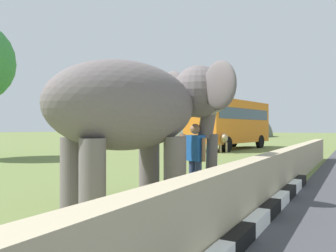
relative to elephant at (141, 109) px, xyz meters
name	(u,v)px	position (x,y,z in m)	size (l,w,h in m)	color
barrier_parapet	(220,206)	(-1.12, -2.04, -1.44)	(28.00, 0.36, 1.00)	tan
elephant	(141,109)	(0.00, 0.00, 0.00)	(4.03, 3.23, 2.95)	#685F5F
person_handler	(195,156)	(1.46, -0.49, -1.01)	(0.36, 0.61, 1.66)	navy
bus_orange	(230,121)	(18.18, 4.40, 0.14)	(8.70, 3.74, 3.50)	orange
cow_near	(223,139)	(14.85, 3.74, -1.06)	(1.89, 1.16, 1.23)	tan
cow_mid	(182,140)	(12.12, 5.25, -1.06)	(1.81, 1.38, 1.23)	#473323
hill_east	(213,136)	(51.88, 19.12, -1.94)	(25.78, 20.62, 12.89)	#616657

